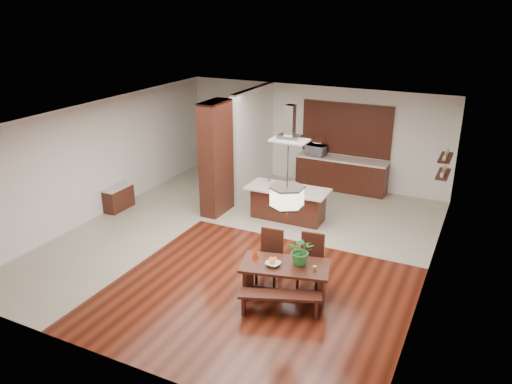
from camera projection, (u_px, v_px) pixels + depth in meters
The scene contains 25 objects.
room_shell at pixel (243, 155), 10.73m from camera, with size 9.00×9.04×2.92m.
tile_hallway at pixel (148, 219), 12.59m from camera, with size 2.50×9.00×0.01m, color #AFA791.
tile_kitchen at pixel (330, 211), 13.05m from camera, with size 5.50×4.00×0.01m, color #AFA791.
soffit_band at pixel (243, 117), 10.43m from camera, with size 8.00×9.00×0.02m, color #3F200F.
partition_pier at pixel (216, 159), 12.53m from camera, with size 0.45×1.00×2.90m, color black.
partition_stub at pixel (253, 139), 14.29m from camera, with size 0.18×2.40×2.90m, color silver.
hallway_console at pixel (119, 198), 13.08m from camera, with size 0.37×0.88×0.63m, color black.
hallway_doorway at pixel (232, 139), 15.89m from camera, with size 1.10×0.20×2.10m, color black.
rear_counter at pixel (341, 174), 14.41m from camera, with size 2.60×0.62×0.95m.
kitchen_window at pixel (347, 129), 14.17m from camera, with size 2.60×0.08×1.50m, color #92602B.
shelf_lower at pixel (443, 174), 11.56m from camera, with size 0.26×0.90×0.04m, color black.
shelf_upper at pixel (446, 158), 11.42m from camera, with size 0.26×0.90×0.04m, color black.
dining_table at pixel (285, 273), 9.14m from camera, with size 1.75×1.16×0.67m.
dining_bench at pixel (280, 304), 8.72m from camera, with size 1.45×0.32×0.41m, color black, non-canonical shape.
dining_chair_left at pixel (269, 257), 9.66m from camera, with size 0.46×0.46×1.03m, color black, non-canonical shape.
dining_chair_right at pixel (310, 261), 9.50m from camera, with size 0.45×0.45×1.03m, color black, non-canonical shape.
pendant_lantern at pixel (287, 183), 8.51m from camera, with size 0.64×0.64×1.31m, color #F7E0BD, non-canonical shape.
foliage_plant at pixel (301, 251), 9.01m from camera, with size 0.49×0.42×0.54m, color #27762D.
fruit_bowl at pixel (273, 264), 9.04m from camera, with size 0.27×0.27×0.07m, color beige.
napkin_cone at pixel (255, 253), 9.28m from camera, with size 0.13×0.13×0.20m, color #AE230C.
gold_ornament at pixel (315, 268), 8.86m from camera, with size 0.06×0.06×0.09m, color gold.
kitchen_island at pixel (288, 203), 12.45m from camera, with size 2.05×0.91×0.84m.
range_hood at pixel (290, 123), 11.73m from camera, with size 0.90×0.55×0.87m, color silver, non-canonical shape.
island_cup at pixel (302, 190), 12.03m from camera, with size 0.12×0.12×0.09m, color white.
microwave at pixel (316, 150), 14.48m from camera, with size 0.56×0.38×0.31m, color #AEB0B5.
Camera 1 is at (4.76, -9.14, 5.16)m, focal length 35.00 mm.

